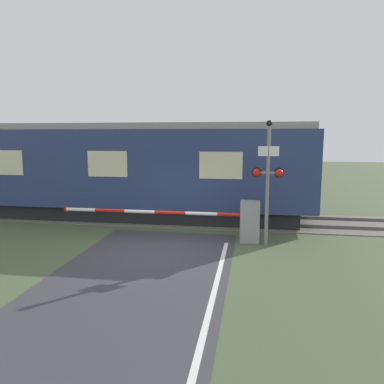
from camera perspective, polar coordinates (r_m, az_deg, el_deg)
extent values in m
plane|color=#475638|center=(11.12, -4.89, -8.83)|extent=(80.00, 80.00, 0.00)
cube|color=#666056|center=(15.07, -1.00, -4.09)|extent=(36.00, 3.20, 0.03)
cube|color=#595451|center=(14.36, -1.52, -4.46)|extent=(36.00, 0.08, 0.10)
cube|color=#595451|center=(15.75, -0.54, -3.29)|extent=(36.00, 0.08, 0.10)
cube|color=black|center=(15.68, -10.53, -2.67)|extent=(13.89, 2.48, 0.60)
cube|color=navy|center=(15.44, -10.71, 3.81)|extent=(15.10, 2.92, 2.95)
cube|color=gray|center=(15.39, -10.87, 9.74)|extent=(14.80, 2.68, 0.24)
cube|color=beige|center=(13.08, 4.39, 4.07)|extent=(1.51, 0.02, 0.94)
cube|color=beige|center=(14.06, -12.77, 4.19)|extent=(1.51, 0.02, 0.94)
cube|color=beige|center=(16.08, -26.66, 4.02)|extent=(1.51, 0.02, 0.94)
cube|color=gray|center=(11.90, 8.81, -4.48)|extent=(0.60, 0.44, 1.31)
cylinder|color=gray|center=(11.85, 8.83, -3.52)|extent=(0.16, 0.16, 0.18)
cylinder|color=red|center=(11.86, 6.36, -3.46)|extent=(1.02, 0.11, 0.11)
cylinder|color=white|center=(11.96, 1.44, -3.32)|extent=(1.02, 0.11, 0.11)
cylinder|color=red|center=(12.14, -3.35, -3.15)|extent=(1.02, 0.11, 0.11)
cylinder|color=white|center=(12.40, -7.98, -2.97)|extent=(1.02, 0.11, 0.11)
cylinder|color=red|center=(12.73, -12.39, -2.78)|extent=(1.02, 0.11, 0.11)
cylinder|color=white|center=(13.14, -16.55, -2.58)|extent=(1.02, 0.11, 0.11)
cylinder|color=red|center=(13.37, -18.52, -2.49)|extent=(0.20, 0.02, 0.20)
cylinder|color=gray|center=(11.49, 11.42, 0.77)|extent=(0.11, 0.11, 3.59)
cube|color=gray|center=(11.44, 11.48, 2.90)|extent=(0.79, 0.07, 0.07)
sphere|color=red|center=(11.38, 9.82, 2.92)|extent=(0.24, 0.24, 0.24)
sphere|color=red|center=(11.41, 13.16, 2.83)|extent=(0.24, 0.24, 0.24)
cylinder|color=black|center=(11.49, 9.81, 2.97)|extent=(0.30, 0.06, 0.30)
cylinder|color=black|center=(11.52, 13.13, 2.89)|extent=(0.30, 0.06, 0.30)
cube|color=white|center=(11.36, 11.59, 6.12)|extent=(0.61, 0.02, 0.29)
sphere|color=black|center=(11.39, 11.71, 10.24)|extent=(0.18, 0.18, 0.18)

